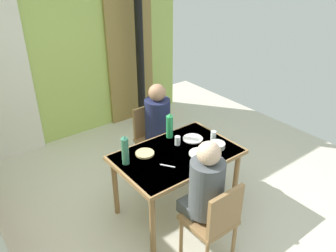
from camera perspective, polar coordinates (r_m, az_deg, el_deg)
ground_plane at (r=3.70m, az=-2.73°, el=-16.18°), size 6.11×6.11×0.00m
wall_back at (r=4.96m, az=-19.28°, el=11.35°), size 4.19×0.10×2.57m
door_wooden at (r=5.46m, az=-6.34°, el=11.05°), size 0.80×0.05×2.00m
stove_pipe_column at (r=5.17m, az=-4.80°, el=13.41°), size 0.12×0.12×2.57m
dining_table at (r=3.49m, az=1.51°, el=-5.69°), size 1.25×0.82×0.72m
chair_near_diner at (r=3.04m, az=7.86°, el=-15.48°), size 0.40×0.40×0.87m
chair_far_diner at (r=4.20m, az=-2.69°, el=-1.72°), size 0.40×0.40×0.87m
person_near_diner at (r=2.93m, az=6.33°, el=-10.04°), size 0.30×0.37×0.77m
person_far_diner at (r=3.97m, az=-1.65°, el=1.06°), size 0.30×0.37×0.77m
water_bottle_green_near at (r=3.67m, az=0.27°, el=0.01°), size 0.08×0.08×0.29m
water_bottle_green_far at (r=3.24m, az=-7.24°, el=-4.10°), size 0.07×0.07×0.31m
serving_bowl_center at (r=3.56m, az=8.24°, el=-3.25°), size 0.17×0.17×0.05m
dinner_plate_near_left at (r=3.45m, az=5.41°, el=-4.62°), size 0.23×0.23×0.01m
dinner_plate_near_right at (r=3.70m, az=4.20°, el=-2.14°), size 0.22×0.22×0.01m
drinking_glass_by_near_diner at (r=3.57m, az=1.61°, el=-2.48°), size 0.06×0.06×0.10m
drinking_glass_by_far_diner at (r=3.24m, az=5.23°, el=-6.18°), size 0.06×0.06×0.09m
drinking_glass_spare_center at (r=3.69m, az=7.65°, el=-1.59°), size 0.06×0.06×0.10m
bread_plate_sliced at (r=3.44m, az=-3.92°, el=-4.61°), size 0.19×0.19×0.02m
cutlery_knife_near at (r=3.26m, az=-0.08°, el=-6.72°), size 0.10×0.13×0.00m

